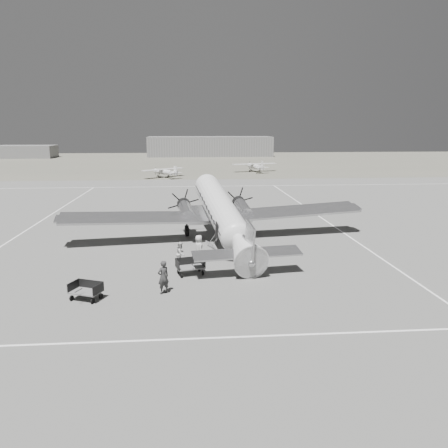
{
  "coord_description": "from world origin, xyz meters",
  "views": [
    {
      "loc": [
        -2.34,
        -32.77,
        9.63
      ],
      "look_at": [
        0.34,
        0.7,
        2.2
      ],
      "focal_mm": 35.0,
      "sensor_mm": 36.0,
      "label": 1
    }
  ],
  "objects_px": {
    "light_plane_right": "(255,167)",
    "passenger": "(199,248)",
    "light_plane_left": "(164,173)",
    "ground_crew": "(163,277)",
    "baggage_cart_near": "(190,267)",
    "baggage_cart_far": "(86,291)",
    "ramp_agent": "(181,253)",
    "dc3_airliner": "(222,215)",
    "hangar_main": "(210,146)",
    "shed_secondary": "(26,152)"
  },
  "relations": [
    {
      "from": "hangar_main",
      "to": "ground_crew",
      "type": "bearing_deg",
      "value": -94.0
    },
    {
      "from": "light_plane_left",
      "to": "ground_crew",
      "type": "bearing_deg",
      "value": -126.13
    },
    {
      "from": "dc3_airliner",
      "to": "ramp_agent",
      "type": "xyz_separation_m",
      "value": [
        -3.37,
        -5.35,
        -1.72
      ]
    },
    {
      "from": "baggage_cart_far",
      "to": "passenger",
      "type": "xyz_separation_m",
      "value": [
        6.6,
        6.98,
        0.46
      ]
    },
    {
      "from": "dc3_airliner",
      "to": "light_plane_right",
      "type": "bearing_deg",
      "value": 71.11
    },
    {
      "from": "shed_secondary",
      "to": "ramp_agent",
      "type": "xyz_separation_m",
      "value": [
        51.97,
        -117.65,
        -1.15
      ]
    },
    {
      "from": "hangar_main",
      "to": "shed_secondary",
      "type": "distance_m",
      "value": 60.22
    },
    {
      "from": "shed_secondary",
      "to": "passenger",
      "type": "distance_m",
      "value": 128.37
    },
    {
      "from": "baggage_cart_far",
      "to": "ramp_agent",
      "type": "distance_m",
      "value": 8.09
    },
    {
      "from": "ground_crew",
      "to": "dc3_airliner",
      "type": "bearing_deg",
      "value": -146.64
    },
    {
      "from": "baggage_cart_near",
      "to": "dc3_airliner",
      "type": "bearing_deg",
      "value": 55.63
    },
    {
      "from": "dc3_airliner",
      "to": "passenger",
      "type": "height_order",
      "value": "dc3_airliner"
    },
    {
      "from": "ground_crew",
      "to": "ramp_agent",
      "type": "distance_m",
      "value": 5.55
    },
    {
      "from": "baggage_cart_far",
      "to": "ramp_agent",
      "type": "bearing_deg",
      "value": 71.94
    },
    {
      "from": "light_plane_right",
      "to": "passenger",
      "type": "distance_m",
      "value": 66.71
    },
    {
      "from": "light_plane_left",
      "to": "light_plane_right",
      "type": "bearing_deg",
      "value": -12.32
    },
    {
      "from": "hangar_main",
      "to": "baggage_cart_near",
      "type": "xyz_separation_m",
      "value": [
        -7.36,
        -124.85,
        -2.76
      ]
    },
    {
      "from": "light_plane_right",
      "to": "passenger",
      "type": "relative_size",
      "value": 5.22
    },
    {
      "from": "light_plane_right",
      "to": "ground_crew",
      "type": "height_order",
      "value": "light_plane_right"
    },
    {
      "from": "ramp_agent",
      "to": "ground_crew",
      "type": "bearing_deg",
      "value": -167.58
    },
    {
      "from": "hangar_main",
      "to": "ramp_agent",
      "type": "distance_m",
      "value": 122.94
    },
    {
      "from": "baggage_cart_near",
      "to": "passenger",
      "type": "xyz_separation_m",
      "value": [
        0.64,
        3.06,
        0.43
      ]
    },
    {
      "from": "shed_secondary",
      "to": "ramp_agent",
      "type": "height_order",
      "value": "shed_secondary"
    },
    {
      "from": "baggage_cart_near",
      "to": "ground_crew",
      "type": "xyz_separation_m",
      "value": [
        -1.6,
        -3.27,
        0.47
      ]
    },
    {
      "from": "shed_secondary",
      "to": "ground_crew",
      "type": "xyz_separation_m",
      "value": [
        51.04,
        -123.12,
        -0.99
      ]
    },
    {
      "from": "ground_crew",
      "to": "ramp_agent",
      "type": "xyz_separation_m",
      "value": [
        0.94,
        5.47,
        -0.17
      ]
    },
    {
      "from": "hangar_main",
      "to": "dc3_airliner",
      "type": "distance_m",
      "value": 117.39
    },
    {
      "from": "dc3_airliner",
      "to": "light_plane_left",
      "type": "xyz_separation_m",
      "value": [
        -7.5,
        50.92,
        -1.6
      ]
    },
    {
      "from": "light_plane_right",
      "to": "ramp_agent",
      "type": "bearing_deg",
      "value": -117.05
    },
    {
      "from": "light_plane_right",
      "to": "baggage_cart_near",
      "type": "height_order",
      "value": "light_plane_right"
    },
    {
      "from": "dc3_airliner",
      "to": "passenger",
      "type": "distance_m",
      "value": 5.19
    },
    {
      "from": "hangar_main",
      "to": "baggage_cart_far",
      "type": "distance_m",
      "value": 129.48
    },
    {
      "from": "baggage_cart_near",
      "to": "baggage_cart_far",
      "type": "distance_m",
      "value": 7.13
    },
    {
      "from": "shed_secondary",
      "to": "hangar_main",
      "type": "bearing_deg",
      "value": 4.76
    },
    {
      "from": "hangar_main",
      "to": "dc3_airliner",
      "type": "bearing_deg",
      "value": -92.27
    },
    {
      "from": "baggage_cart_far",
      "to": "passenger",
      "type": "bearing_deg",
      "value": 69.43
    },
    {
      "from": "shed_secondary",
      "to": "ramp_agent",
      "type": "distance_m",
      "value": 128.63
    },
    {
      "from": "light_plane_right",
      "to": "baggage_cart_near",
      "type": "distance_m",
      "value": 69.85
    },
    {
      "from": "light_plane_left",
      "to": "ground_crew",
      "type": "distance_m",
      "value": 61.82
    },
    {
      "from": "dc3_airliner",
      "to": "ground_crew",
      "type": "distance_m",
      "value": 11.75
    },
    {
      "from": "ground_crew",
      "to": "passenger",
      "type": "bearing_deg",
      "value": -144.45
    },
    {
      "from": "light_plane_right",
      "to": "ground_crew",
      "type": "xyz_separation_m",
      "value": [
        -16.27,
        -71.56,
        -0.04
      ]
    },
    {
      "from": "light_plane_left",
      "to": "baggage_cart_near",
      "type": "distance_m",
      "value": 58.66
    },
    {
      "from": "hangar_main",
      "to": "shed_secondary",
      "type": "xyz_separation_m",
      "value": [
        -60.0,
        -5.0,
        -1.3
      ]
    },
    {
      "from": "shed_secondary",
      "to": "dc3_airliner",
      "type": "bearing_deg",
      "value": -63.77
    },
    {
      "from": "shed_secondary",
      "to": "light_plane_left",
      "type": "bearing_deg",
      "value": -52.07
    },
    {
      "from": "passenger",
      "to": "shed_secondary",
      "type": "bearing_deg",
      "value": 6.31
    },
    {
      "from": "light_plane_right",
      "to": "baggage_cart_far",
      "type": "height_order",
      "value": "light_plane_right"
    },
    {
      "from": "light_plane_left",
      "to": "baggage_cart_far",
      "type": "xyz_separation_m",
      "value": [
        -1.16,
        -62.39,
        -0.46
      ]
    },
    {
      "from": "light_plane_left",
      "to": "hangar_main",
      "type": "bearing_deg",
      "value": 40.53
    }
  ]
}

